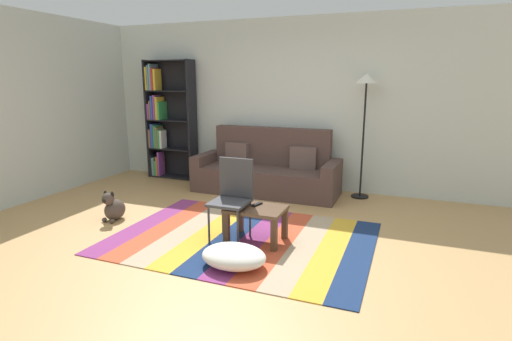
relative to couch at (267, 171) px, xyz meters
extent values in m
plane|color=tan|center=(0.30, -2.02, -0.34)|extent=(14.00, 14.00, 0.00)
cube|color=silver|center=(0.30, 0.53, 1.01)|extent=(6.80, 0.10, 2.70)
cube|color=silver|center=(-3.10, -1.27, 1.01)|extent=(0.10, 5.50, 2.70)
cube|color=#843370|center=(-0.87, -1.91, -0.33)|extent=(0.28, 2.07, 0.01)
cube|color=#C64C2D|center=(-0.59, -1.91, -0.33)|extent=(0.28, 2.07, 0.01)
cube|color=tan|center=(-0.31, -1.91, -0.33)|extent=(0.28, 2.07, 0.01)
cube|color=gold|center=(-0.03, -1.91, -0.33)|extent=(0.28, 2.07, 0.01)
cube|color=navy|center=(0.26, -1.91, -0.33)|extent=(0.28, 2.07, 0.01)
cube|color=#843370|center=(0.54, -1.91, -0.33)|extent=(0.28, 2.07, 0.01)
cube|color=#C64C2D|center=(0.82, -1.91, -0.33)|extent=(0.28, 2.07, 0.01)
cube|color=tan|center=(1.11, -1.91, -0.33)|extent=(0.28, 2.07, 0.01)
cube|color=gold|center=(1.39, -1.91, -0.33)|extent=(0.28, 2.07, 0.01)
cube|color=navy|center=(1.67, -1.91, -0.33)|extent=(0.28, 2.07, 0.01)
cube|color=#4C3833|center=(0.00, -0.07, -0.14)|extent=(1.90, 0.80, 0.40)
cube|color=#4C3833|center=(0.00, 0.23, 0.36)|extent=(1.90, 0.20, 0.60)
cube|color=#4C3833|center=(-1.04, -0.07, -0.06)|extent=(0.18, 0.80, 0.56)
cube|color=#4C3833|center=(1.04, -0.07, -0.06)|extent=(0.18, 0.80, 0.56)
cube|color=brown|center=(-0.55, 0.11, 0.22)|extent=(0.42, 0.19, 0.36)
cube|color=brown|center=(0.55, 0.11, 0.22)|extent=(0.42, 0.19, 0.36)
cube|color=black|center=(-2.35, 0.28, 0.70)|extent=(0.04, 0.28, 2.08)
cube|color=black|center=(-1.49, 0.28, 0.70)|extent=(0.04, 0.28, 2.08)
cube|color=black|center=(-1.92, 0.41, 0.70)|extent=(0.90, 0.01, 2.08)
cube|color=black|center=(-1.92, 0.28, -0.32)|extent=(0.86, 0.28, 0.02)
cube|color=black|center=(-1.92, 0.28, 0.19)|extent=(0.86, 0.28, 0.02)
cube|color=black|center=(-1.92, 0.28, 0.70)|extent=(0.86, 0.28, 0.02)
cube|color=black|center=(-1.92, 0.28, 1.21)|extent=(0.86, 0.28, 0.02)
cube|color=black|center=(-1.92, 0.28, 1.72)|extent=(0.86, 0.28, 0.02)
cube|color=black|center=(-2.32, 0.25, -0.12)|extent=(0.03, 0.20, 0.38)
cube|color=#668C99|center=(-2.27, 0.27, -0.15)|extent=(0.05, 0.24, 0.33)
cube|color=green|center=(-2.23, 0.24, -0.17)|extent=(0.04, 0.19, 0.27)
cube|color=orange|center=(-2.19, 0.27, -0.13)|extent=(0.03, 0.25, 0.35)
cube|color=purple|center=(-2.15, 0.24, -0.09)|extent=(0.04, 0.18, 0.44)
cube|color=#8C6647|center=(-2.31, 0.24, 0.37)|extent=(0.04, 0.18, 0.33)
cube|color=#334CB2|center=(-2.26, 0.27, 0.42)|extent=(0.05, 0.25, 0.43)
cube|color=green|center=(-2.20, 0.28, 0.41)|extent=(0.04, 0.26, 0.41)
cube|color=#8C6647|center=(-2.16, 0.26, 0.39)|extent=(0.03, 0.22, 0.38)
cube|color=green|center=(-2.12, 0.24, 0.37)|extent=(0.04, 0.19, 0.33)
cube|color=silver|center=(-2.08, 0.23, 0.36)|extent=(0.04, 0.17, 0.32)
cube|color=purple|center=(-2.31, 0.25, 0.85)|extent=(0.04, 0.20, 0.27)
cube|color=#8C6647|center=(-2.27, 0.28, 0.88)|extent=(0.03, 0.26, 0.33)
cube|color=#334CB2|center=(-2.23, 0.26, 0.92)|extent=(0.04, 0.23, 0.41)
cube|color=purple|center=(-2.18, 0.26, 0.93)|extent=(0.04, 0.22, 0.43)
cube|color=gold|center=(-2.13, 0.27, 0.91)|extent=(0.05, 0.24, 0.40)
cube|color=green|center=(-2.09, 0.27, 0.87)|extent=(0.04, 0.25, 0.31)
cube|color=gold|center=(-2.32, 0.25, 1.42)|extent=(0.03, 0.21, 0.40)
cube|color=#668C99|center=(-2.27, 0.27, 1.43)|extent=(0.03, 0.24, 0.42)
cube|color=#668C99|center=(-2.23, 0.27, 1.45)|extent=(0.04, 0.26, 0.45)
cube|color=red|center=(-2.19, 0.25, 1.41)|extent=(0.03, 0.21, 0.38)
cube|color=gold|center=(-2.14, 0.25, 1.41)|extent=(0.04, 0.20, 0.37)
cube|color=#513826|center=(0.57, -1.94, 0.04)|extent=(0.62, 0.45, 0.04)
cube|color=#513826|center=(0.30, -2.12, -0.15)|extent=(0.06, 0.06, 0.35)
cube|color=#513826|center=(0.84, -2.12, -0.15)|extent=(0.06, 0.06, 0.35)
cube|color=#513826|center=(0.30, -1.75, -0.15)|extent=(0.06, 0.06, 0.35)
cube|color=#513826|center=(0.84, -1.75, -0.15)|extent=(0.06, 0.06, 0.35)
ellipsoid|color=white|center=(0.60, -2.60, -0.22)|extent=(0.63, 0.48, 0.20)
ellipsoid|color=#473D33|center=(-1.36, -1.93, -0.21)|extent=(0.22, 0.30, 0.26)
sphere|color=#473D33|center=(-1.36, -2.04, -0.03)|extent=(0.15, 0.15, 0.15)
ellipsoid|color=black|center=(-1.36, -2.10, -0.04)|extent=(0.06, 0.07, 0.05)
ellipsoid|color=black|center=(-1.41, -2.02, 0.02)|extent=(0.05, 0.04, 0.08)
ellipsoid|color=black|center=(-1.31, -2.02, 0.02)|extent=(0.05, 0.04, 0.08)
sphere|color=#473D33|center=(-1.42, -2.07, -0.31)|extent=(0.06, 0.06, 0.06)
sphere|color=#473D33|center=(-1.30, -2.07, -0.31)|extent=(0.06, 0.06, 0.06)
cylinder|color=black|center=(1.42, 0.22, -0.32)|extent=(0.26, 0.26, 0.02)
cylinder|color=black|center=(1.42, 0.22, 0.52)|extent=(0.03, 0.03, 1.67)
cone|color=white|center=(1.42, 0.22, 1.43)|extent=(0.32, 0.32, 0.14)
cube|color=black|center=(0.55, -1.86, 0.07)|extent=(0.08, 0.16, 0.02)
cube|color=#38383D|center=(0.30, -2.02, 0.10)|extent=(0.40, 0.40, 0.03)
cube|color=#38383D|center=(0.30, -1.84, 0.34)|extent=(0.40, 0.03, 0.44)
cylinder|color=#38383D|center=(0.13, -2.19, -0.12)|extent=(0.02, 0.02, 0.42)
cylinder|color=#38383D|center=(0.47, -2.19, -0.12)|extent=(0.02, 0.02, 0.42)
cylinder|color=#38383D|center=(0.13, -1.85, -0.12)|extent=(0.02, 0.02, 0.42)
cylinder|color=#38383D|center=(0.47, -1.85, -0.12)|extent=(0.02, 0.02, 0.42)
camera|label=1|loc=(2.08, -5.79, 1.41)|focal=28.07mm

